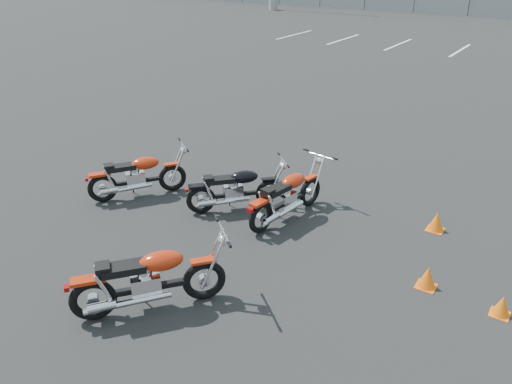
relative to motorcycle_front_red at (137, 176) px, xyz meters
The scene contains 9 objects.
ground 2.36m from the motorcycle_front_red, ahead, with size 120.00×120.00×0.00m, color black.
motorcycle_front_red is the anchor object (origin of this frame).
motorcycle_second_black 1.92m from the motorcycle_front_red, 17.00° to the left, with size 1.50×1.56×0.89m.
motorcycle_third_red 2.88m from the motorcycle_front_red, 15.78° to the left, with size 0.74×1.92×0.94m.
motorcycle_rear_red 3.42m from the motorcycle_front_red, 42.07° to the right, with size 1.60×1.82×1.00m.
training_cone_near 5.35m from the motorcycle_front_red, 19.54° to the left, with size 0.27×0.27×0.33m.
training_cone_far 5.38m from the motorcycle_front_red, ahead, with size 0.27×0.27×0.32m.
training_cone_extra 6.34m from the motorcycle_front_red, ahead, with size 0.24×0.24×0.28m.
parking_line_stripes 19.64m from the motorcycle_front_red, 90.61° to the left, with size 15.12×4.00×0.01m.
Camera 1 is at (4.22, -5.50, 4.16)m, focal length 35.00 mm.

